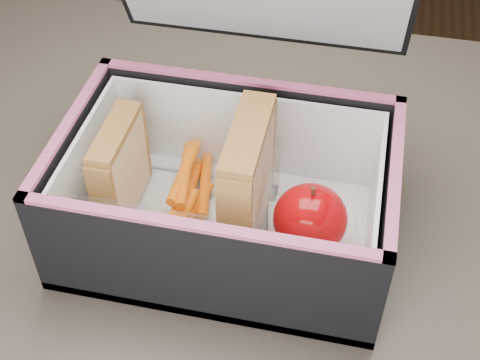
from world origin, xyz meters
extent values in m
cube|color=#51453D|center=(0.00, 0.00, 0.73)|extent=(1.20, 0.80, 0.03)
cube|color=tan|center=(-0.11, 0.01, 0.81)|extent=(0.01, 0.08, 0.09)
cube|color=#B15E6F|center=(-0.11, 0.01, 0.81)|extent=(0.01, 0.08, 0.08)
cube|color=tan|center=(-0.10, 0.01, 0.81)|extent=(0.01, 0.08, 0.09)
cube|color=brown|center=(-0.11, 0.01, 0.86)|extent=(0.02, 0.08, 0.01)
cube|color=tan|center=(0.00, 0.01, 0.82)|extent=(0.01, 0.10, 0.11)
cube|color=#B15E6F|center=(0.01, 0.01, 0.82)|extent=(0.01, 0.10, 0.10)
cube|color=tan|center=(0.02, 0.01, 0.82)|extent=(0.01, 0.10, 0.11)
cube|color=brown|center=(0.01, 0.01, 0.88)|extent=(0.03, 0.10, 0.01)
cylinder|color=#F05700|center=(-0.04, 0.01, 0.77)|extent=(0.03, 0.08, 0.01)
cylinder|color=#F05700|center=(-0.05, -0.02, 0.78)|extent=(0.02, 0.08, 0.01)
cylinder|color=#F05700|center=(-0.05, 0.03, 0.79)|extent=(0.02, 0.08, 0.01)
cylinder|color=#F05700|center=(-0.05, 0.03, 0.77)|extent=(0.02, 0.08, 0.01)
cylinder|color=#F05700|center=(-0.04, -0.02, 0.78)|extent=(0.02, 0.08, 0.01)
cylinder|color=#F05700|center=(-0.05, 0.04, 0.79)|extent=(0.01, 0.08, 0.01)
cylinder|color=#F05700|center=(-0.04, 0.05, 0.77)|extent=(0.03, 0.08, 0.01)
cube|color=white|center=(0.07, 0.00, 0.77)|extent=(0.09, 0.10, 0.01)
ellipsoid|color=#990008|center=(0.07, 0.00, 0.80)|extent=(0.08, 0.08, 0.06)
cylinder|color=#412917|center=(0.07, 0.00, 0.84)|extent=(0.00, 0.01, 0.01)
camera|label=1|loc=(0.10, -0.40, 1.23)|focal=50.00mm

